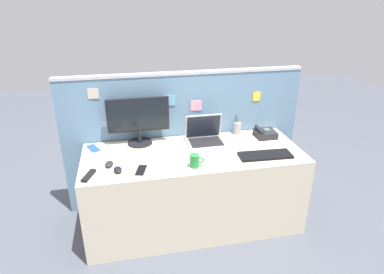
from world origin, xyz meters
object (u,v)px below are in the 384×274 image
keyboard_main (265,155)px  computer_mouse_left_hand (118,170)px  pen_cup (237,128)px  desktop_monitor (138,118)px  laptop (205,137)px  cell_phone_silver_slab (169,171)px  computer_mouse_right_hand (109,164)px  coffee_mug (195,161)px  cell_phone_blue_case (93,148)px  tv_remote (89,176)px  desk_phone (265,133)px  cell_phone_black_slab (141,170)px

keyboard_main → computer_mouse_left_hand: (-1.18, -0.01, 0.01)m
computer_mouse_left_hand → pen_cup: size_ratio=0.53×
desktop_monitor → pen_cup: bearing=1.5°
keyboard_main → computer_mouse_left_hand: size_ratio=4.30×
laptop → cell_phone_silver_slab: (-0.39, -0.46, -0.05)m
keyboard_main → computer_mouse_right_hand: computer_mouse_right_hand is taller
computer_mouse_right_hand → cell_phone_silver_slab: computer_mouse_right_hand is taller
computer_mouse_left_hand → keyboard_main: bearing=-7.8°
laptop → coffee_mug: laptop is taller
cell_phone_blue_case → laptop: bearing=-28.9°
computer_mouse_left_hand → tv_remote: computer_mouse_left_hand is taller
computer_mouse_right_hand → pen_cup: bearing=29.6°
desk_phone → laptop: bearing=-179.1°
laptop → keyboard_main: size_ratio=0.76×
computer_mouse_right_hand → cell_phone_silver_slab: size_ratio=0.77×
tv_remote → desktop_monitor: bearing=73.2°
computer_mouse_left_hand → pen_cup: (1.11, 0.51, 0.04)m
computer_mouse_right_hand → cell_phone_black_slab: computer_mouse_right_hand is taller
cell_phone_silver_slab → coffee_mug: (0.21, 0.04, 0.05)m
computer_mouse_left_hand → coffee_mug: 0.58m
desktop_monitor → keyboard_main: bearing=-25.7°
coffee_mug → keyboard_main: bearing=5.0°
desktop_monitor → tv_remote: desktop_monitor is taller
computer_mouse_right_hand → laptop: bearing=28.7°
keyboard_main → cell_phone_black_slab: 1.01m
cell_phone_black_slab → cell_phone_blue_case: bearing=144.1°
laptop → tv_remote: 1.06m
laptop → computer_mouse_right_hand: (-0.83, -0.27, -0.04)m
desk_phone → cell_phone_black_slab: (-1.17, -0.40, -0.03)m
pen_cup → cell_phone_blue_case: size_ratio=1.23×
desk_phone → cell_phone_blue_case: (-1.54, 0.06, -0.03)m
cell_phone_blue_case → coffee_mug: size_ratio=1.37×
desk_phone → coffee_mug: bearing=-150.5°
desktop_monitor → cell_phone_silver_slab: bearing=-72.8°
computer_mouse_right_hand → coffee_mug: 0.66m
computer_mouse_right_hand → desktop_monitor: bearing=66.0°
pen_cup → tv_remote: (-1.32, -0.54, -0.05)m
desk_phone → cell_phone_silver_slab: desk_phone is taller
laptop → keyboard_main: laptop is taller
laptop → computer_mouse_left_hand: bearing=-154.0°
computer_mouse_right_hand → computer_mouse_left_hand: bearing=-47.5°
laptop → cell_phone_blue_case: size_ratio=2.12×
laptop → computer_mouse_left_hand: 0.85m
desktop_monitor → keyboard_main: (0.98, -0.47, -0.22)m
desk_phone → computer_mouse_right_hand: size_ratio=1.78×
laptop → desk_phone: size_ratio=1.83×
laptop → coffee_mug: size_ratio=2.91×
keyboard_main → cell_phone_blue_case: 1.45m
computer_mouse_left_hand → coffee_mug: coffee_mug is taller
coffee_mug → computer_mouse_right_hand: bearing=167.0°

